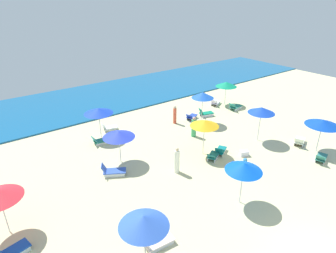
% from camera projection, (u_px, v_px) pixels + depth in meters
% --- Properties ---
extents(ocean, '(60.00, 10.31, 0.12)m').
position_uv_depth(ocean, '(86.00, 101.00, 29.34)').
color(ocean, '#155A8F').
rests_on(ocean, ground_plane).
extents(umbrella_0, '(1.89, 1.89, 2.43)m').
position_uv_depth(umbrella_0, '(244.00, 167.00, 14.23)').
color(umbrella_0, silver).
rests_on(umbrella_0, ground_plane).
extents(umbrella_1, '(2.16, 2.16, 2.37)m').
position_uv_depth(umbrella_1, '(98.00, 111.00, 21.14)').
color(umbrella_1, silver).
rests_on(umbrella_1, ground_plane).
extents(lounge_chair_1_0, '(1.36, 0.91, 0.67)m').
position_uv_depth(lounge_chair_1_0, '(109.00, 127.00, 23.00)').
color(lounge_chair_1_0, silver).
rests_on(lounge_chair_1_0, ground_plane).
extents(lounge_chair_1_1, '(1.42, 0.83, 0.62)m').
position_uv_depth(lounge_chair_1_1, '(101.00, 140.00, 21.00)').
color(lounge_chair_1_1, silver).
rests_on(lounge_chair_1_1, ground_plane).
extents(umbrella_2, '(1.85, 1.85, 2.73)m').
position_uv_depth(umbrella_2, '(203.00, 95.00, 23.43)').
color(umbrella_2, silver).
rests_on(umbrella_2, ground_plane).
extents(lounge_chair_2_0, '(1.38, 0.99, 0.65)m').
position_uv_depth(lounge_chair_2_0, '(191.00, 117.00, 25.01)').
color(lounge_chair_2_0, silver).
rests_on(lounge_chair_2_0, ground_plane).
extents(lounge_chair_2_1, '(1.43, 0.93, 0.79)m').
position_uv_depth(lounge_chair_2_1, '(206.00, 113.00, 25.65)').
color(lounge_chair_2_1, silver).
rests_on(lounge_chair_2_1, ground_plane).
extents(umbrella_3, '(1.94, 1.94, 2.51)m').
position_uv_depth(umbrella_3, '(205.00, 123.00, 18.80)').
color(umbrella_3, silver).
rests_on(umbrella_3, ground_plane).
extents(lounge_chair_3_0, '(1.38, 1.09, 0.68)m').
position_uv_depth(lounge_chair_3_0, '(220.00, 151.00, 19.64)').
color(lounge_chair_3_0, silver).
rests_on(lounge_chair_3_0, ground_plane).
extents(lounge_chair_3_1, '(1.34, 1.05, 0.63)m').
position_uv_depth(lounge_chair_3_1, '(213.00, 156.00, 18.97)').
color(lounge_chair_3_1, silver).
rests_on(lounge_chair_3_1, ground_plane).
extents(umbrella_4, '(1.93, 1.93, 2.65)m').
position_uv_depth(umbrella_4, '(262.00, 110.00, 20.55)').
color(umbrella_4, silver).
rests_on(umbrella_4, ground_plane).
extents(umbrella_5, '(1.99, 1.99, 2.51)m').
position_uv_depth(umbrella_5, '(144.00, 221.00, 10.75)').
color(umbrella_5, silver).
rests_on(umbrella_5, ground_plane).
extents(lounge_chair_5_1, '(1.47, 0.77, 0.66)m').
position_uv_depth(lounge_chair_5_1, '(157.00, 242.00, 12.43)').
color(lounge_chair_5_1, silver).
rests_on(lounge_chair_5_1, ground_plane).
extents(umbrella_6, '(2.28, 2.28, 2.36)m').
position_uv_depth(umbrella_6, '(323.00, 123.00, 19.19)').
color(umbrella_6, silver).
rests_on(umbrella_6, ground_plane).
extents(lounge_chair_6_0, '(1.51, 1.12, 0.71)m').
position_uv_depth(lounge_chair_6_0, '(299.00, 141.00, 20.85)').
color(lounge_chair_6_0, silver).
rests_on(lounge_chair_6_0, ground_plane).
extents(lounge_chair_6_1, '(1.48, 0.95, 0.68)m').
position_uv_depth(lounge_chair_6_1, '(321.00, 158.00, 18.77)').
color(lounge_chair_6_1, silver).
rests_on(lounge_chair_6_1, ground_plane).
extents(umbrella_7, '(2.05, 2.05, 2.23)m').
position_uv_depth(umbrella_7, '(119.00, 134.00, 17.92)').
color(umbrella_7, silver).
rests_on(umbrella_7, ground_plane).
extents(lounge_chair_7_0, '(1.57, 1.26, 0.76)m').
position_uv_depth(lounge_chair_7_0, '(113.00, 171.00, 17.31)').
color(lounge_chair_7_0, silver).
rests_on(lounge_chair_7_0, ground_plane).
extents(lounge_chair_8_0, '(1.42, 0.89, 0.67)m').
position_uv_depth(lounge_chair_8_0, '(12.00, 251.00, 11.92)').
color(lounge_chair_8_0, silver).
rests_on(lounge_chair_8_0, ground_plane).
extents(umbrella_9, '(2.06, 2.06, 2.31)m').
position_uv_depth(umbrella_9, '(226.00, 84.00, 27.65)').
color(umbrella_9, silver).
rests_on(umbrella_9, ground_plane).
extents(lounge_chair_9_0, '(1.53, 0.85, 0.76)m').
position_uv_depth(lounge_chair_9_0, '(235.00, 107.00, 27.12)').
color(lounge_chair_9_0, silver).
rests_on(lounge_chair_9_0, ground_plane).
extents(lounge_chair_9_1, '(1.54, 1.21, 0.69)m').
position_uv_depth(lounge_chair_9_1, '(215.00, 102.00, 28.29)').
color(lounge_chair_9_1, silver).
rests_on(lounge_chair_9_1, ground_plane).
extents(beachgoer_0, '(0.37, 0.37, 1.71)m').
position_uv_depth(beachgoer_0, '(177.00, 161.00, 17.38)').
color(beachgoer_0, white).
rests_on(beachgoer_0, ground_plane).
extents(beachgoer_1, '(0.38, 0.38, 1.60)m').
position_uv_depth(beachgoer_1, '(175.00, 115.00, 24.05)').
color(beachgoer_1, '#E0543C').
rests_on(beachgoer_1, ground_plane).
extents(beachgoer_3, '(0.43, 0.43, 1.63)m').
position_uv_depth(beachgoer_3, '(194.00, 127.00, 21.84)').
color(beachgoer_3, '#3EA966').
rests_on(beachgoer_3, ground_plane).
extents(cooler_box_0, '(0.68, 0.59, 0.36)m').
position_uv_depth(cooler_box_0, '(244.00, 153.00, 19.43)').
color(cooler_box_0, white).
rests_on(cooler_box_0, ground_plane).
extents(beach_ball_1, '(0.28, 0.28, 0.28)m').
position_uv_depth(beach_ball_1, '(245.00, 160.00, 18.71)').
color(beach_ball_1, '#368BD0').
rests_on(beach_ball_1, ground_plane).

